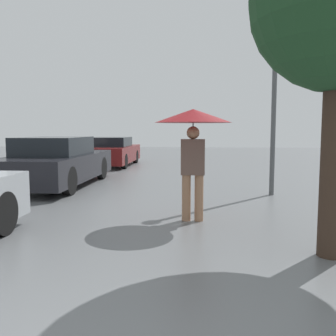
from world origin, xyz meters
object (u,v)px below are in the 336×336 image
at_px(parked_car_middle, 57,163).
at_px(parked_car_farthest, 112,152).
at_px(street_lamp, 275,67).
at_px(pedestrian, 193,127).

height_order(parked_car_middle, parked_car_farthest, parked_car_middle).
xyz_separation_m(parked_car_farthest, street_lamp, (5.34, -6.61, 2.34)).
bearing_deg(parked_car_farthest, parked_car_middle, -91.15).
xyz_separation_m(pedestrian, street_lamp, (1.77, 2.64, 1.36)).
xyz_separation_m(pedestrian, parked_car_farthest, (-3.57, 9.24, -0.97)).
bearing_deg(pedestrian, parked_car_middle, 136.02).
relative_size(parked_car_middle, parked_car_farthest, 1.13).
relative_size(parked_car_farthest, street_lamp, 0.87).
distance_m(parked_car_middle, street_lamp, 5.98).
bearing_deg(street_lamp, parked_car_middle, 170.41).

